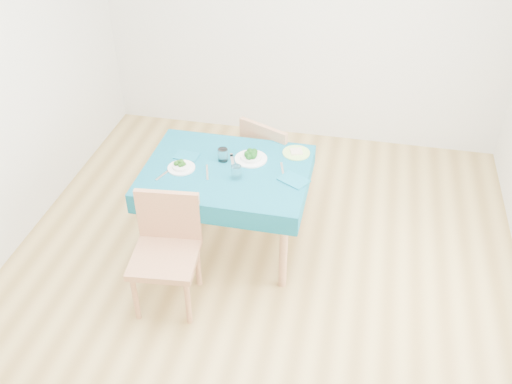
% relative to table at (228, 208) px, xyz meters
% --- Properties ---
extents(room_shell, '(4.02, 4.52, 2.73)m').
position_rel_table_xyz_m(room_shell, '(0.30, -0.36, 0.97)').
color(room_shell, '#A28043').
rests_on(room_shell, ground).
extents(table, '(1.22, 0.93, 0.76)m').
position_rel_table_xyz_m(table, '(0.00, 0.00, 0.00)').
color(table, '#0A546D').
rests_on(table, ground).
extents(chair_near, '(0.50, 0.54, 1.13)m').
position_rel_table_xyz_m(chair_near, '(-0.28, -0.69, 0.19)').
color(chair_near, '#AF7852').
rests_on(chair_near, ground).
extents(chair_far, '(0.62, 0.65, 1.14)m').
position_rel_table_xyz_m(chair_far, '(0.26, 0.72, 0.19)').
color(chair_far, '#AF7852').
rests_on(chair_far, ground).
extents(bowl_near, '(0.21, 0.21, 0.06)m').
position_rel_table_xyz_m(bowl_near, '(-0.33, -0.07, 0.41)').
color(bowl_near, white).
rests_on(bowl_near, table).
extents(bowl_far, '(0.25, 0.25, 0.08)m').
position_rel_table_xyz_m(bowl_far, '(0.15, 0.16, 0.42)').
color(bowl_far, white).
rests_on(bowl_far, table).
extents(fork_near, '(0.08, 0.16, 0.00)m').
position_rel_table_xyz_m(fork_near, '(-0.44, -0.18, 0.38)').
color(fork_near, silver).
rests_on(fork_near, table).
extents(knife_near, '(0.07, 0.19, 0.00)m').
position_rel_table_xyz_m(knife_near, '(-0.13, -0.08, 0.38)').
color(knife_near, silver).
rests_on(knife_near, table).
extents(fork_far, '(0.08, 0.18, 0.00)m').
position_rel_table_xyz_m(fork_far, '(0.02, 0.11, 0.38)').
color(fork_far, silver).
rests_on(fork_far, table).
extents(knife_far, '(0.07, 0.21, 0.00)m').
position_rel_table_xyz_m(knife_far, '(0.42, 0.07, 0.38)').
color(knife_far, silver).
rests_on(knife_far, table).
extents(napkin_near, '(0.19, 0.14, 0.01)m').
position_rel_table_xyz_m(napkin_near, '(-0.34, 0.10, 0.38)').
color(napkin_near, '#0E5F79').
rests_on(napkin_near, table).
extents(napkin_far, '(0.25, 0.23, 0.01)m').
position_rel_table_xyz_m(napkin_far, '(0.52, -0.05, 0.39)').
color(napkin_far, '#0E5F79').
rests_on(napkin_far, table).
extents(tumbler_center, '(0.08, 0.08, 0.10)m').
position_rel_table_xyz_m(tumbler_center, '(-0.05, 0.11, 0.43)').
color(tumbler_center, white).
rests_on(tumbler_center, table).
extents(tumbler_side, '(0.08, 0.08, 0.10)m').
position_rel_table_xyz_m(tumbler_side, '(0.10, -0.09, 0.43)').
color(tumbler_side, white).
rests_on(tumbler_side, table).
extents(side_plate, '(0.21, 0.21, 0.01)m').
position_rel_table_xyz_m(side_plate, '(0.48, 0.32, 0.38)').
color(side_plate, '#A8DF6D').
rests_on(side_plate, table).
extents(bread_slice, '(0.12, 0.12, 0.01)m').
position_rel_table_xyz_m(bread_slice, '(0.48, 0.32, 0.40)').
color(bread_slice, beige).
rests_on(bread_slice, side_plate).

